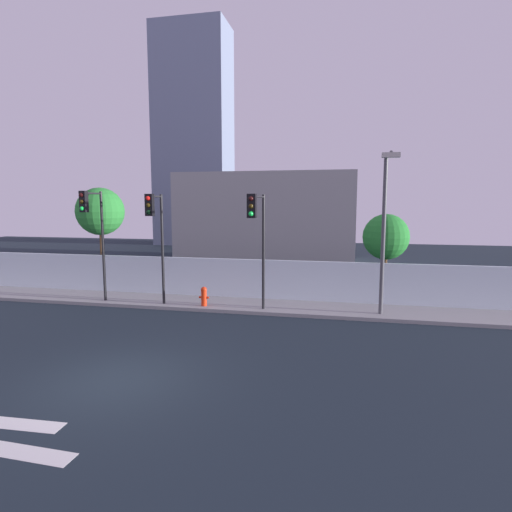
{
  "coord_description": "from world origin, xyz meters",
  "views": [
    {
      "loc": [
        5.7,
        -9.43,
        4.55
      ],
      "look_at": [
        2.28,
        6.5,
        2.5
      ],
      "focal_mm": 29.65,
      "sensor_mm": 36.0,
      "label": 1
    }
  ],
  "objects_px": {
    "fire_hydrant": "(204,296)",
    "roadside_tree_midleft": "(386,237)",
    "traffic_light_right": "(156,225)",
    "traffic_light_left": "(93,222)",
    "traffic_light_center": "(257,227)",
    "street_lamp_curbside": "(384,221)",
    "roadside_tree_leftmost": "(100,212)"
  },
  "relations": [
    {
      "from": "traffic_light_left",
      "to": "traffic_light_center",
      "type": "height_order",
      "value": "traffic_light_left"
    },
    {
      "from": "traffic_light_left",
      "to": "traffic_light_right",
      "type": "relative_size",
      "value": 1.03
    },
    {
      "from": "roadside_tree_leftmost",
      "to": "roadside_tree_midleft",
      "type": "relative_size",
      "value": 1.32
    },
    {
      "from": "fire_hydrant",
      "to": "roadside_tree_leftmost",
      "type": "bearing_deg",
      "value": 154.11
    },
    {
      "from": "street_lamp_curbside",
      "to": "fire_hydrant",
      "type": "relative_size",
      "value": 7.4
    },
    {
      "from": "street_lamp_curbside",
      "to": "fire_hydrant",
      "type": "distance_m",
      "value": 8.03
    },
    {
      "from": "traffic_light_right",
      "to": "roadside_tree_leftmost",
      "type": "relative_size",
      "value": 0.89
    },
    {
      "from": "traffic_light_center",
      "to": "roadside_tree_leftmost",
      "type": "height_order",
      "value": "roadside_tree_leftmost"
    },
    {
      "from": "traffic_light_left",
      "to": "roadside_tree_leftmost",
      "type": "height_order",
      "value": "roadside_tree_leftmost"
    },
    {
      "from": "traffic_light_left",
      "to": "street_lamp_curbside",
      "type": "height_order",
      "value": "street_lamp_curbside"
    },
    {
      "from": "roadside_tree_leftmost",
      "to": "roadside_tree_midleft",
      "type": "height_order",
      "value": "roadside_tree_leftmost"
    },
    {
      "from": "roadside_tree_leftmost",
      "to": "traffic_light_right",
      "type": "bearing_deg",
      "value": -37.47
    },
    {
      "from": "traffic_light_left",
      "to": "fire_hydrant",
      "type": "bearing_deg",
      "value": 5.51
    },
    {
      "from": "traffic_light_right",
      "to": "roadside_tree_leftmost",
      "type": "bearing_deg",
      "value": 142.53
    },
    {
      "from": "street_lamp_curbside",
      "to": "fire_hydrant",
      "type": "height_order",
      "value": "street_lamp_curbside"
    },
    {
      "from": "fire_hydrant",
      "to": "roadside_tree_midleft",
      "type": "bearing_deg",
      "value": 23.43
    },
    {
      "from": "traffic_light_right",
      "to": "roadside_tree_midleft",
      "type": "xyz_separation_m",
      "value": [
        9.64,
        3.8,
        -0.64
      ]
    },
    {
      "from": "traffic_light_center",
      "to": "roadside_tree_leftmost",
      "type": "bearing_deg",
      "value": 156.35
    },
    {
      "from": "traffic_light_center",
      "to": "fire_hydrant",
      "type": "distance_m",
      "value": 4.01
    },
    {
      "from": "traffic_light_center",
      "to": "fire_hydrant",
      "type": "height_order",
      "value": "traffic_light_center"
    },
    {
      "from": "fire_hydrant",
      "to": "street_lamp_curbside",
      "type": "bearing_deg",
      "value": -0.47
    },
    {
      "from": "traffic_light_left",
      "to": "roadside_tree_midleft",
      "type": "height_order",
      "value": "traffic_light_left"
    },
    {
      "from": "fire_hydrant",
      "to": "roadside_tree_midleft",
      "type": "height_order",
      "value": "roadside_tree_midleft"
    },
    {
      "from": "traffic_light_center",
      "to": "traffic_light_right",
      "type": "bearing_deg",
      "value": 175.96
    },
    {
      "from": "roadside_tree_midleft",
      "to": "roadside_tree_leftmost",
      "type": "bearing_deg",
      "value": 180.0
    },
    {
      "from": "traffic_light_center",
      "to": "street_lamp_curbside",
      "type": "distance_m",
      "value": 4.88
    },
    {
      "from": "fire_hydrant",
      "to": "roadside_tree_midleft",
      "type": "xyz_separation_m",
      "value": [
        7.72,
        3.34,
        2.38
      ]
    },
    {
      "from": "traffic_light_left",
      "to": "roadside_tree_leftmost",
      "type": "distance_m",
      "value": 4.34
    },
    {
      "from": "traffic_light_left",
      "to": "traffic_light_center",
      "type": "relative_size",
      "value": 1.04
    },
    {
      "from": "traffic_light_center",
      "to": "roadside_tree_midleft",
      "type": "height_order",
      "value": "traffic_light_center"
    },
    {
      "from": "traffic_light_right",
      "to": "fire_hydrant",
      "type": "relative_size",
      "value": 5.72
    },
    {
      "from": "traffic_light_right",
      "to": "fire_hydrant",
      "type": "height_order",
      "value": "traffic_light_right"
    }
  ]
}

